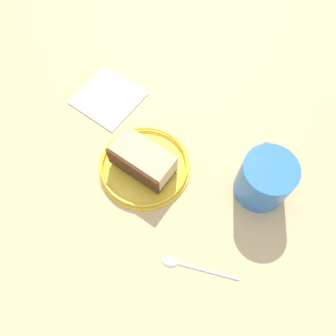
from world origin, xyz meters
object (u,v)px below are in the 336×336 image
(small_plate, at_px, (144,166))
(cake_slice, at_px, (143,160))
(tea_mug, at_px, (265,178))
(folded_napkin, at_px, (108,98))
(teaspoon, at_px, (184,265))

(small_plate, distance_m, cake_slice, 0.03)
(cake_slice, bearing_deg, tea_mug, 21.96)
(small_plate, bearing_deg, folded_napkin, 149.76)
(teaspoon, bearing_deg, cake_slice, 144.86)
(cake_slice, bearing_deg, small_plate, 87.59)
(tea_mug, height_order, teaspoon, tea_mug)
(cake_slice, xyz_separation_m, teaspoon, (0.17, -0.12, -0.03))
(tea_mug, distance_m, folded_napkin, 0.38)
(folded_napkin, bearing_deg, cake_slice, -30.97)
(tea_mug, xyz_separation_m, teaspoon, (-0.05, -0.20, -0.05))
(teaspoon, height_order, folded_napkin, teaspoon)
(small_plate, relative_size, cake_slice, 1.52)
(small_plate, xyz_separation_m, folded_napkin, (-0.16, 0.09, -0.00))
(tea_mug, bearing_deg, cake_slice, -158.04)
(tea_mug, bearing_deg, small_plate, -158.66)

